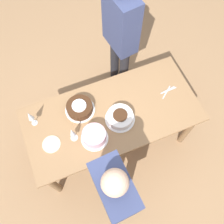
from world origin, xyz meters
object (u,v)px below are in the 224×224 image
object	(u,v)px
cake_front_chocolate	(80,108)
person_cutting	(121,32)
cake_back_decorated	(94,136)
wine_glass_near	(72,133)
wine_glass_far	(30,116)
person_watching	(114,194)
cake_center_white	(120,117)

from	to	relation	value
cake_front_chocolate	person_cutting	xyz separation A→B (m)	(-0.68, -0.59, 0.17)
cake_back_decorated	wine_glass_near	world-z (taller)	wine_glass_near
wine_glass_far	person_watching	size ratio (longest dim) A/B	0.15
wine_glass_near	person_watching	bearing A→B (deg)	103.06
cake_back_decorated	cake_front_chocolate	bearing A→B (deg)	-85.05
cake_back_decorated	person_cutting	distance (m)	1.14
wine_glass_near	person_watching	xyz separation A→B (m)	(-0.14, 0.62, 0.03)
person_watching	wine_glass_far	bearing A→B (deg)	23.15
cake_back_decorated	wine_glass_far	xyz separation A→B (m)	(0.48, -0.36, 0.10)
cake_center_white	person_watching	size ratio (longest dim) A/B	0.19
wine_glass_far	person_watching	world-z (taller)	person_watching
cake_center_white	person_cutting	world-z (taller)	person_cutting
cake_front_chocolate	wine_glass_near	world-z (taller)	wine_glass_near
cake_center_white	cake_back_decorated	distance (m)	0.31
cake_center_white	wine_glass_near	world-z (taller)	wine_glass_near
cake_back_decorated	cake_center_white	bearing A→B (deg)	-162.61
cake_center_white	cake_front_chocolate	world-z (taller)	same
cake_front_chocolate	person_cutting	world-z (taller)	person_cutting
wine_glass_near	cake_front_chocolate	bearing A→B (deg)	-119.83
cake_back_decorated	person_watching	bearing A→B (deg)	86.81
wine_glass_near	cake_back_decorated	bearing A→B (deg)	156.54
cake_back_decorated	wine_glass_near	xyz separation A→B (m)	(0.18, -0.08, 0.08)
person_cutting	person_watching	bearing A→B (deg)	-33.01
cake_back_decorated	person_cutting	size ratio (longest dim) A/B	0.16
wine_glass_near	wine_glass_far	distance (m)	0.42
wine_glass_far	cake_center_white	bearing A→B (deg)	160.76
cake_center_white	wine_glass_far	size ratio (longest dim) A/B	1.27
cake_center_white	cake_back_decorated	bearing A→B (deg)	17.39
person_cutting	cake_front_chocolate	bearing A→B (deg)	-57.07
cake_front_chocolate	cake_back_decorated	world-z (taller)	cake_back_decorated
wine_glass_near	person_cutting	bearing A→B (deg)	-134.20
cake_front_chocolate	person_watching	bearing A→B (deg)	89.88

